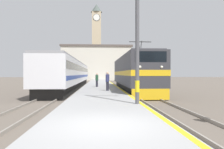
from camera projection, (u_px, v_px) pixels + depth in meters
ground_plane at (100, 86)px, 36.55m from camera, size 200.00×200.00×0.00m
platform at (100, 86)px, 31.56m from camera, size 4.29×140.00×0.44m
rail_track_near at (125, 87)px, 31.78m from camera, size 2.84×140.00×0.16m
rail_track_far at (72, 87)px, 31.32m from camera, size 2.84×140.00×0.16m
locomotive_train at (133, 74)px, 23.81m from camera, size 2.92×16.33×4.92m
passenger_train at (72, 74)px, 30.64m from camera, size 2.92×30.89×3.63m
catenary_mast at (139, 29)px, 11.22m from camera, size 2.08×0.23×7.68m
person_on_platform at (97, 80)px, 25.99m from camera, size 0.34×0.34×1.63m
second_waiting_passenger at (107, 81)px, 20.01m from camera, size 0.34×0.34×1.72m
clock_tower at (97, 40)px, 80.53m from camera, size 4.11×4.11×27.69m
station_building at (97, 63)px, 68.25m from camera, size 21.55×8.57×10.68m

